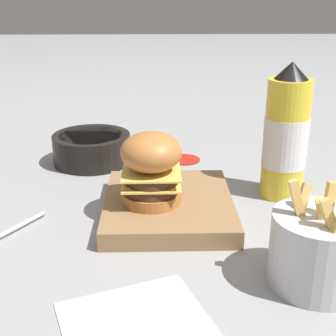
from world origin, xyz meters
TOP-DOWN VIEW (x-y plane):
  - ground_plane at (0.00, 0.00)m, footprint 6.00×6.00m
  - serving_board at (-0.01, 0.02)m, footprint 0.23×0.20m
  - burger at (0.00, -0.01)m, footprint 0.09×0.09m
  - ketchup_bottle at (-0.08, 0.21)m, footprint 0.07×0.07m
  - fries_basket at (0.18, 0.19)m, footprint 0.12×0.12m
  - side_bowl at (-0.25, -0.13)m, footprint 0.16×0.16m
  - ketchup_puddle at (-0.26, 0.06)m, footprint 0.07×0.07m
  - parchment_square at (0.26, -0.02)m, footprint 0.20×0.20m

SIDE VIEW (x-z plane):
  - ground_plane at x=0.00m, z-range 0.00..0.00m
  - parchment_square at x=0.26m, z-range 0.00..0.00m
  - ketchup_puddle at x=-0.26m, z-range 0.00..0.00m
  - serving_board at x=-0.01m, z-range 0.00..0.03m
  - side_bowl at x=-0.25m, z-range 0.00..0.06m
  - fries_basket at x=0.18m, z-range -0.03..0.12m
  - burger at x=0.00m, z-range 0.03..0.14m
  - ketchup_bottle at x=-0.08m, z-range -0.01..0.22m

